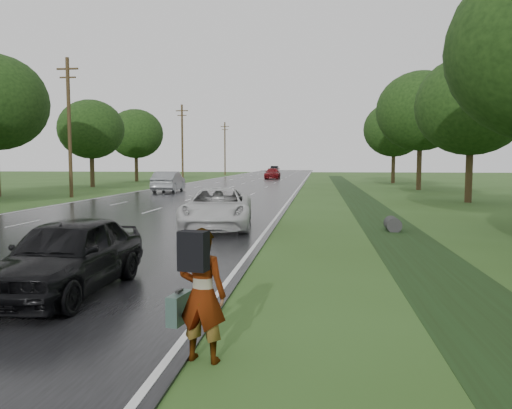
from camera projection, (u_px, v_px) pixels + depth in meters
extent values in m
cube|color=black|center=(239.00, 185.00, 54.96)|extent=(14.00, 180.00, 0.04)
cube|color=silver|center=(301.00, 185.00, 54.12)|extent=(0.12, 180.00, 0.01)
cube|color=silver|center=(180.00, 184.00, 55.80)|extent=(0.12, 180.00, 0.01)
cube|color=silver|center=(239.00, 185.00, 54.96)|extent=(0.12, 180.00, 0.01)
cube|color=black|center=(367.00, 207.00, 28.82)|extent=(2.20, 120.00, 0.01)
cylinder|color=#2D2D2D|center=(393.00, 224.00, 18.91)|extent=(0.56, 1.00, 0.56)
cylinder|color=#3E3019|center=(69.00, 128.00, 35.91)|extent=(0.26, 0.26, 10.00)
cube|color=#3E3019|center=(67.00, 69.00, 35.54)|extent=(1.60, 0.12, 0.12)
cube|color=#3E3019|center=(68.00, 77.00, 35.60)|extent=(1.20, 0.10, 0.10)
cylinder|color=#3E3019|center=(182.00, 143.00, 65.56)|extent=(0.26, 0.26, 10.00)
cube|color=#3E3019|center=(182.00, 111.00, 65.19)|extent=(1.60, 0.12, 0.12)
cube|color=#3E3019|center=(182.00, 115.00, 65.25)|extent=(1.20, 0.10, 0.10)
cylinder|color=#3E3019|center=(225.00, 149.00, 95.21)|extent=(0.26, 0.26, 10.00)
cube|color=#3E3019|center=(225.00, 126.00, 94.84)|extent=(1.60, 0.12, 0.12)
cube|color=#3E3019|center=(225.00, 130.00, 94.90)|extent=(1.20, 0.10, 0.10)
cylinder|color=#3E3019|center=(469.00, 175.00, 31.78)|extent=(0.44, 0.44, 3.52)
ellipsoid|color=black|center=(471.00, 105.00, 31.40)|extent=(7.00, 7.00, 6.30)
cylinder|color=#3E3019|center=(419.00, 167.00, 45.64)|extent=(0.44, 0.44, 4.16)
ellipsoid|color=black|center=(421.00, 111.00, 45.20)|extent=(8.00, 8.00, 7.20)
cylinder|color=#3E3019|center=(393.00, 168.00, 59.54)|extent=(0.44, 0.44, 3.68)
ellipsoid|color=black|center=(394.00, 129.00, 59.14)|extent=(7.20, 7.20, 6.48)
cylinder|color=#3E3019|center=(92.00, 170.00, 50.66)|extent=(0.44, 0.44, 3.36)
ellipsoid|color=black|center=(91.00, 129.00, 50.30)|extent=(6.60, 6.60, 5.94)
cylinder|color=#3E3019|center=(136.00, 168.00, 64.57)|extent=(0.44, 0.44, 3.52)
ellipsoid|color=black|center=(136.00, 134.00, 64.18)|extent=(7.00, 7.00, 6.30)
imported|color=#A5998C|center=(202.00, 295.00, 6.54)|extent=(0.72, 0.54, 1.79)
cube|color=black|center=(193.00, 251.00, 6.24)|extent=(0.39, 0.27, 0.50)
cube|color=#2F453E|center=(179.00, 308.00, 6.77)|extent=(0.25, 0.52, 0.40)
cube|color=black|center=(179.00, 291.00, 6.74)|extent=(0.08, 0.17, 0.04)
imported|color=silver|center=(217.00, 208.00, 19.50)|extent=(3.24, 5.87, 1.55)
imported|color=black|center=(67.00, 255.00, 9.86)|extent=(1.82, 4.44, 1.51)
imported|color=gray|center=(169.00, 182.00, 42.01)|extent=(2.20, 5.38, 1.73)
imported|color=maroon|center=(272.00, 173.00, 73.85)|extent=(2.14, 5.26, 1.52)
imported|color=black|center=(275.00, 169.00, 110.16)|extent=(1.60, 4.58, 1.51)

